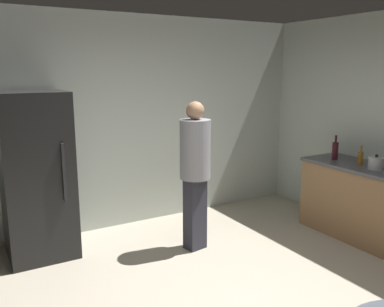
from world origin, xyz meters
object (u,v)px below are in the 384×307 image
(wine_bottle_on_counter, at_px, (335,150))
(person_in_gray_shirt, at_px, (195,165))
(beer_bottle_on_counter, at_px, (361,158))
(kettle, at_px, (376,163))
(refrigerator, at_px, (37,176))

(wine_bottle_on_counter, xyz_separation_m, person_in_gray_shirt, (-1.86, 0.33, -0.03))
(wine_bottle_on_counter, height_order, beer_bottle_on_counter, wine_bottle_on_counter)
(kettle, xyz_separation_m, beer_bottle_on_counter, (0.05, 0.24, 0.01))
(refrigerator, distance_m, wine_bottle_on_counter, 3.57)
(kettle, bearing_deg, person_in_gray_shirt, 153.62)
(kettle, height_order, wine_bottle_on_counter, wine_bottle_on_counter)
(person_in_gray_shirt, bearing_deg, wine_bottle_on_counter, 70.13)
(wine_bottle_on_counter, distance_m, beer_bottle_on_counter, 0.35)
(kettle, xyz_separation_m, person_in_gray_shirt, (-1.86, 0.92, 0.01))
(beer_bottle_on_counter, bearing_deg, person_in_gray_shirt, 160.43)
(beer_bottle_on_counter, relative_size, person_in_gray_shirt, 0.14)
(beer_bottle_on_counter, bearing_deg, refrigerator, 158.15)
(wine_bottle_on_counter, relative_size, person_in_gray_shirt, 0.18)
(refrigerator, xyz_separation_m, beer_bottle_on_counter, (3.45, -1.38, 0.08))
(beer_bottle_on_counter, xyz_separation_m, person_in_gray_shirt, (-1.90, 0.68, 0.00))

